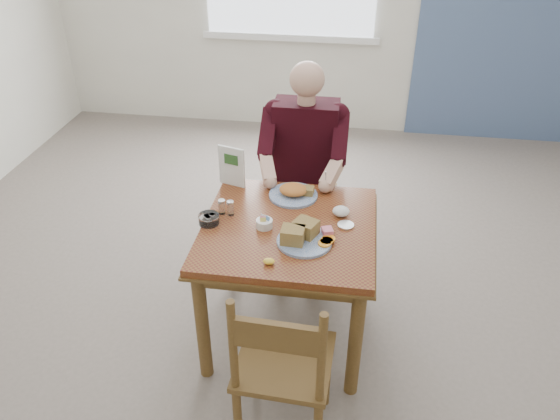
% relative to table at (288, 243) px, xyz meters
% --- Properties ---
extents(floor, '(6.00, 6.00, 0.00)m').
position_rel_table_xyz_m(floor, '(0.00, 0.00, -0.64)').
color(floor, '#6A5F56').
rests_on(floor, ground).
extents(lemon_wedge, '(0.06, 0.04, 0.03)m').
position_rel_table_xyz_m(lemon_wedge, '(-0.05, -0.34, 0.13)').
color(lemon_wedge, yellow).
rests_on(lemon_wedge, table).
extents(napkin, '(0.09, 0.08, 0.06)m').
position_rel_table_xyz_m(napkin, '(0.26, 0.13, 0.14)').
color(napkin, white).
rests_on(napkin, table).
extents(metal_dish, '(0.10, 0.10, 0.01)m').
position_rel_table_xyz_m(metal_dish, '(0.30, 0.04, 0.12)').
color(metal_dish, silver).
rests_on(metal_dish, table).
extents(table, '(0.92, 0.92, 0.75)m').
position_rel_table_xyz_m(table, '(0.00, 0.00, 0.00)').
color(table, brown).
rests_on(table, ground).
extents(chair_far, '(0.42, 0.42, 0.95)m').
position_rel_table_xyz_m(chair_far, '(0.00, 0.80, -0.16)').
color(chair_far, brown).
rests_on(chair_far, ground).
extents(chair_near, '(0.44, 0.44, 0.95)m').
position_rel_table_xyz_m(chair_near, '(0.07, -0.71, -0.16)').
color(chair_near, brown).
rests_on(chair_near, ground).
extents(diner, '(0.53, 0.56, 1.39)m').
position_rel_table_xyz_m(diner, '(0.00, 0.71, 0.17)').
color(diner, gray).
rests_on(diner, chair_far).
extents(near_plate, '(0.32, 0.32, 0.09)m').
position_rel_table_xyz_m(near_plate, '(0.09, -0.13, 0.15)').
color(near_plate, white).
rests_on(near_plate, table).
extents(far_plate, '(0.30, 0.30, 0.07)m').
position_rel_table_xyz_m(far_plate, '(-0.01, 0.30, 0.14)').
color(far_plate, white).
rests_on(far_plate, table).
extents(caddy, '(0.11, 0.11, 0.06)m').
position_rel_table_xyz_m(caddy, '(-0.12, -0.03, 0.13)').
color(caddy, white).
rests_on(caddy, table).
extents(shakers, '(0.09, 0.05, 0.08)m').
position_rel_table_xyz_m(shakers, '(-0.35, 0.06, 0.15)').
color(shakers, white).
rests_on(shakers, table).
extents(creamer, '(0.12, 0.12, 0.05)m').
position_rel_table_xyz_m(creamer, '(-0.42, -0.04, 0.14)').
color(creamer, white).
rests_on(creamer, table).
extents(menu, '(0.16, 0.06, 0.24)m').
position_rel_table_xyz_m(menu, '(-0.39, 0.37, 0.24)').
color(menu, white).
rests_on(menu, table).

